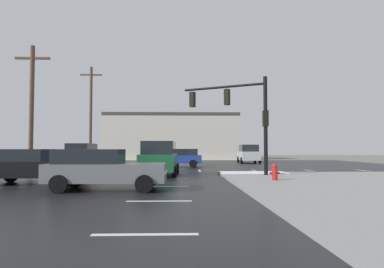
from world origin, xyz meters
TOP-DOWN VIEW (x-y plane):
  - ground_plane at (0.00, 0.00)m, footprint 120.00×120.00m
  - road_asphalt at (0.00, 0.00)m, footprint 44.00×44.00m
  - snow_strip_curbside at (5.00, -4.00)m, footprint 4.00×1.60m
  - lane_markings at (1.20, -1.38)m, footprint 36.15×36.15m
  - traffic_signal_mast at (4.17, -4.73)m, footprint 4.72×2.66m
  - fire_hydrant at (5.08, -8.59)m, footprint 0.48×0.26m
  - strip_building_background at (-0.75, 27.06)m, footprint 19.59×8.00m
  - sedan_black at (-6.14, -8.82)m, footprint 4.54×2.03m
  - suv_green at (-0.62, -4.18)m, footprint 2.30×4.89m
  - suv_red at (-7.75, 4.46)m, footprint 2.18×4.85m
  - suv_silver at (8.22, 13.24)m, footprint 2.39×4.92m
  - sedan_grey at (-2.37, -11.20)m, footprint 4.55×2.03m
  - sedan_blue at (0.39, 5.22)m, footprint 4.63×2.27m
  - utility_pole_mid at (-8.82, -2.83)m, footprint 2.20×0.28m
  - utility_pole_far at (-8.51, 9.95)m, footprint 2.20×0.28m

SIDE VIEW (x-z plane):
  - ground_plane at x=0.00m, z-range 0.00..0.00m
  - road_asphalt at x=0.00m, z-range 0.00..0.02m
  - lane_markings at x=1.20m, z-range 0.02..0.03m
  - snow_strip_curbside at x=5.00m, z-range 0.14..0.20m
  - fire_hydrant at x=5.08m, z-range 0.14..0.93m
  - sedan_black at x=-6.14m, z-range 0.06..1.64m
  - sedan_grey at x=-2.37m, z-range 0.06..1.64m
  - sedan_blue at x=0.39m, z-range 0.06..1.64m
  - suv_green at x=-0.62m, z-range 0.08..2.11m
  - suv_red at x=-7.75m, z-range 0.08..2.11m
  - suv_silver at x=8.22m, z-range 0.08..2.11m
  - strip_building_background at x=-0.75m, z-range 0.00..6.78m
  - traffic_signal_mast at x=4.17m, z-range 1.11..6.72m
  - utility_pole_mid at x=-8.82m, z-range 0.21..8.39m
  - utility_pole_far at x=-8.51m, z-range 0.22..10.16m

